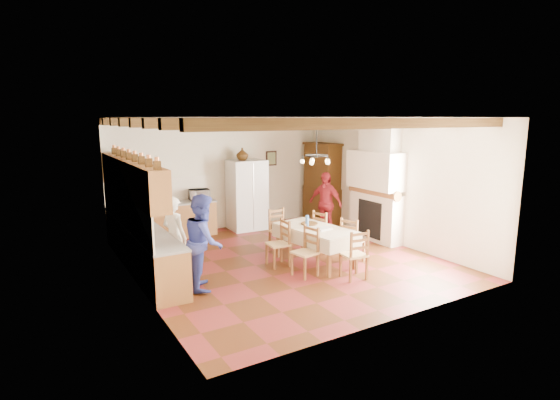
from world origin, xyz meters
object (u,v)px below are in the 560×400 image
(refrigerator, at_px, (247,195))
(chair_left_far, at_px, (278,243))
(chair_end_near, at_px, (354,254))
(dining_table, at_px, (315,231))
(chair_end_far, at_px, (280,230))
(person_woman_red, at_px, (325,203))
(hutch, at_px, (322,183))
(chair_right_near, at_px, (352,240))
(microwave, at_px, (199,195))
(chair_right_far, at_px, (324,231))
(person_woman_blue, at_px, (204,241))
(chair_left_near, at_px, (305,252))
(person_man, at_px, (174,237))

(refrigerator, bearing_deg, chair_left_far, -103.01)
(chair_end_near, bearing_deg, refrigerator, -82.81)
(dining_table, xyz_separation_m, chair_end_far, (-0.18, 1.10, -0.20))
(person_woman_red, bearing_deg, dining_table, -62.25)
(hutch, bearing_deg, chair_end_near, -117.47)
(chair_left_far, relative_size, person_woman_red, 0.59)
(hutch, distance_m, chair_left_far, 4.08)
(chair_left_far, distance_m, chair_end_near, 1.59)
(chair_right_near, bearing_deg, microwave, 5.50)
(refrigerator, bearing_deg, chair_right_far, -76.54)
(chair_left_far, relative_size, chair_right_far, 1.00)
(chair_left_far, bearing_deg, person_woman_blue, -75.50)
(refrigerator, bearing_deg, hutch, -8.56)
(dining_table, bearing_deg, chair_end_far, 99.48)
(refrigerator, xyz_separation_m, chair_left_far, (-0.83, -3.07, -0.46))
(hutch, height_order, chair_left_far, hutch)
(dining_table, distance_m, chair_right_near, 0.82)
(refrigerator, xyz_separation_m, hutch, (2.20, -0.42, 0.20))
(chair_end_near, bearing_deg, chair_right_far, -100.74)
(chair_end_near, distance_m, person_woman_red, 3.20)
(chair_right_near, bearing_deg, chair_right_far, -15.70)
(refrigerator, xyz_separation_m, microwave, (-1.30, 0.13, 0.10))
(microwave, bearing_deg, chair_left_near, -74.38)
(dining_table, relative_size, chair_end_far, 1.93)
(chair_left_far, bearing_deg, person_man, -98.17)
(dining_table, bearing_deg, microwave, 109.55)
(chair_left_near, distance_m, microwave, 4.05)
(refrigerator, height_order, dining_table, refrigerator)
(hutch, bearing_deg, chair_left_near, -129.24)
(refrigerator, height_order, person_woman_red, refrigerator)
(chair_left_near, bearing_deg, refrigerator, 159.97)
(person_man, distance_m, person_woman_blue, 0.81)
(dining_table, distance_m, person_man, 2.83)
(person_man, distance_m, microwave, 3.17)
(person_man, height_order, person_woman_blue, person_woman_blue)
(hutch, relative_size, chair_end_far, 2.39)
(person_woman_red, bearing_deg, refrigerator, -157.20)
(person_man, relative_size, microwave, 3.10)
(chair_left_near, distance_m, person_woman_blue, 1.94)
(chair_end_near, height_order, microwave, microwave)
(person_woman_red, bearing_deg, person_woman_blue, -86.22)
(chair_right_far, height_order, person_man, person_man)
(chair_right_far, bearing_deg, chair_left_near, 115.37)
(refrigerator, distance_m, person_woman_red, 2.15)
(refrigerator, distance_m, hutch, 2.25)
(chair_right_far, bearing_deg, person_woman_red, -52.48)
(hutch, xyz_separation_m, chair_right_near, (-1.55, -3.23, -0.67))
(chair_end_far, bearing_deg, person_woman_blue, -152.65)
(chair_end_near, height_order, person_woman_red, person_woman_red)
(chair_right_far, distance_m, chair_end_far, 0.99)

